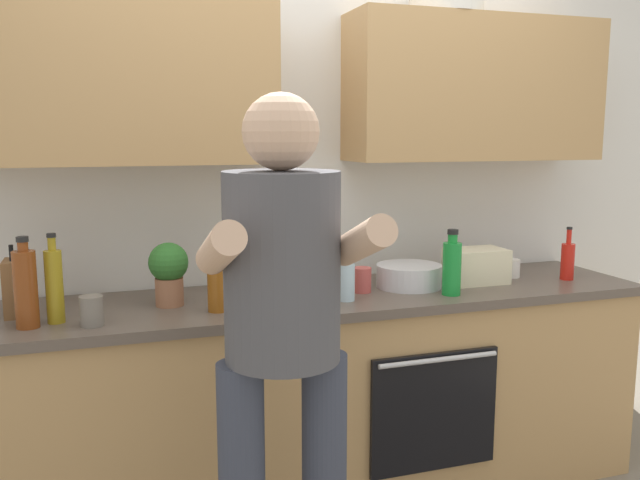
# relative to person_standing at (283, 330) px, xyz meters

# --- Properties ---
(back_wall_unit) EXTENTS (4.00, 0.39, 2.50)m
(back_wall_unit) POSITION_rel_person_standing_xyz_m (0.39, 1.05, 0.50)
(back_wall_unit) COLOR silver
(back_wall_unit) RESTS_ON ground
(counter) EXTENTS (2.84, 0.67, 0.90)m
(counter) POSITION_rel_person_standing_xyz_m (0.40, 0.77, -0.55)
(counter) COLOR tan
(counter) RESTS_ON ground
(person_standing) EXTENTS (0.49, 0.45, 1.69)m
(person_standing) POSITION_rel_person_standing_xyz_m (0.00, 0.00, 0.00)
(person_standing) COLOR #383D4C
(person_standing) RESTS_ON ground
(bottle_soda) EXTENTS (0.08, 0.08, 0.28)m
(bottle_soda) POSITION_rel_person_standing_xyz_m (0.90, 0.60, 0.02)
(bottle_soda) COLOR #198C33
(bottle_soda) RESTS_ON counter
(bottle_syrup) EXTENTS (0.08, 0.08, 0.31)m
(bottle_syrup) POSITION_rel_person_standing_xyz_m (-0.08, 0.64, 0.03)
(bottle_syrup) COLOR #8C4C14
(bottle_syrup) RESTS_ON counter
(bottle_oil) EXTENTS (0.06, 0.06, 0.32)m
(bottle_oil) POSITION_rel_person_standing_xyz_m (-0.66, 0.67, 0.04)
(bottle_oil) COLOR olive
(bottle_oil) RESTS_ON counter
(bottle_wine) EXTENTS (0.05, 0.05, 0.21)m
(bottle_wine) POSITION_rel_person_standing_xyz_m (0.14, 0.58, -0.01)
(bottle_wine) COLOR #471419
(bottle_wine) RESTS_ON counter
(bottle_hotsauce) EXTENTS (0.06, 0.06, 0.25)m
(bottle_hotsauce) POSITION_rel_person_standing_xyz_m (1.56, 0.69, -0.01)
(bottle_hotsauce) COLOR red
(bottle_hotsauce) RESTS_ON counter
(bottle_water) EXTENTS (0.07, 0.07, 0.26)m
(bottle_water) POSITION_rel_person_standing_xyz_m (0.44, 0.65, 0.01)
(bottle_water) COLOR silver
(bottle_water) RESTS_ON counter
(bottle_vinegar) EXTENTS (0.08, 0.08, 0.32)m
(bottle_vinegar) POSITION_rel_person_standing_xyz_m (-0.75, 0.63, 0.04)
(bottle_vinegar) COLOR brown
(bottle_vinegar) RESTS_ON counter
(cup_coffee) EXTENTS (0.08, 0.08, 0.09)m
(cup_coffee) POSITION_rel_person_standing_xyz_m (1.34, 0.82, -0.06)
(cup_coffee) COLOR white
(cup_coffee) RESTS_ON counter
(cup_stoneware) EXTENTS (0.08, 0.08, 0.11)m
(cup_stoneware) POSITION_rel_person_standing_xyz_m (-0.54, 0.59, -0.05)
(cup_stoneware) COLOR slate
(cup_stoneware) RESTS_ON counter
(cup_ceramic) EXTENTS (0.08, 0.08, 0.11)m
(cup_ceramic) POSITION_rel_person_standing_xyz_m (0.56, 0.76, -0.05)
(cup_ceramic) COLOR #BF4C47
(cup_ceramic) RESTS_ON counter
(mixing_bowl) EXTENTS (0.29, 0.29, 0.10)m
(mixing_bowl) POSITION_rel_person_standing_xyz_m (0.79, 0.79, -0.05)
(mixing_bowl) COLOR silver
(mixing_bowl) RESTS_ON counter
(knife_block) EXTENTS (0.10, 0.14, 0.27)m
(knife_block) POSITION_rel_person_standing_xyz_m (-0.79, 0.82, 0.01)
(knife_block) COLOR brown
(knife_block) RESTS_ON counter
(potted_herb) EXTENTS (0.16, 0.16, 0.25)m
(potted_herb) POSITION_rel_person_standing_xyz_m (-0.25, 0.79, 0.04)
(potted_herb) COLOR #9E6647
(potted_herb) RESTS_ON counter
(grocery_bag_rice) EXTENTS (0.26, 0.18, 0.16)m
(grocery_bag_rice) POSITION_rel_person_standing_xyz_m (1.12, 0.77, -0.02)
(grocery_bag_rice) COLOR beige
(grocery_bag_rice) RESTS_ON counter
(grocery_bag_bread) EXTENTS (0.26, 0.20, 0.14)m
(grocery_bag_bread) POSITION_rel_person_standing_xyz_m (0.32, 0.87, -0.03)
(grocery_bag_bread) COLOR tan
(grocery_bag_bread) RESTS_ON counter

